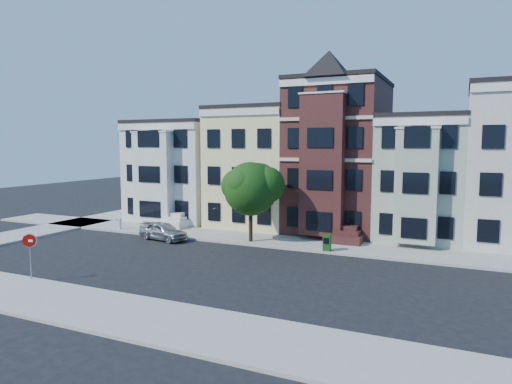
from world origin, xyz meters
The scene contains 12 objects.
ground centered at (0.00, 0.00, 0.00)m, with size 120.00×120.00×0.00m, color black.
far_sidewalk centered at (0.00, 8.00, 0.07)m, with size 60.00×4.00×0.15m, color #9E9B93.
near_sidewalk centered at (0.00, -8.00, 0.07)m, with size 60.00×4.00×0.15m, color #9E9B93.
house_white centered at (-15.00, 14.50, 4.50)m, with size 8.00×9.00×9.00m, color silver.
house_yellow centered at (-7.00, 14.50, 5.00)m, with size 7.00×9.00×10.00m, color #F6E49F.
house_brown centered at (0.00, 14.50, 6.00)m, with size 7.00×9.00×12.00m, color #3F1B19.
house_green centered at (6.50, 14.50, 4.50)m, with size 6.00×9.00×9.00m, color #A0AD95.
street_tree centered at (-4.46, 6.91, 3.69)m, with size 6.09×6.09×7.09m, color #1F4C15, non-canonical shape.
parked_car centered at (-10.90, 5.20, 0.68)m, with size 1.61×4.00×1.36m, color #A7A9AE.
newspaper_box centered at (1.38, 6.30, 0.70)m, with size 0.49×0.44×1.09m, color #195319.
fire_hydrant centered at (-16.34, 6.72, 0.51)m, with size 0.26×0.26×0.72m, color beige.
stop_sign centered at (-10.82, -6.30, 1.51)m, with size 0.75×0.10×2.72m, color #B70F06, non-canonical shape.
Camera 1 is at (9.39, -22.41, 7.11)m, focal length 32.00 mm.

